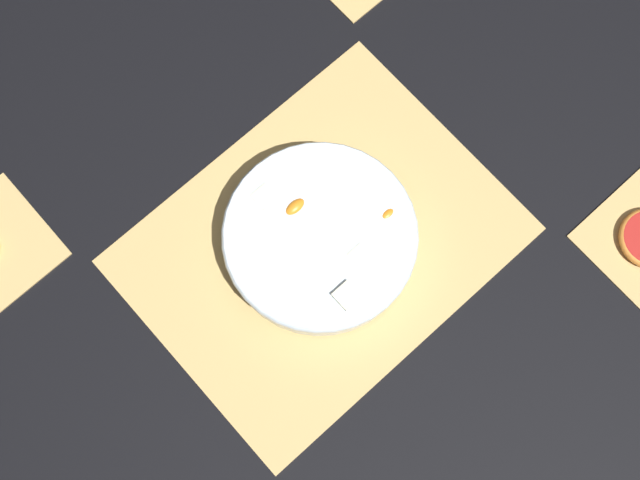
{
  "coord_description": "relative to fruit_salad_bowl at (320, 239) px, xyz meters",
  "views": [
    {
      "loc": [
        -0.19,
        -0.22,
        1.13
      ],
      "look_at": [
        0.0,
        0.0,
        0.03
      ],
      "focal_mm": 50.0,
      "sensor_mm": 36.0,
      "label": 1
    }
  ],
  "objects": [
    {
      "name": "ground_plane",
      "position": [
        0.0,
        0.0,
        -0.04
      ],
      "size": [
        6.0,
        6.0,
        0.0
      ],
      "primitive_type": "plane",
      "color": "black"
    },
    {
      "name": "bamboo_mat_center",
      "position": [
        0.0,
        0.0,
        -0.03
      ],
      "size": [
        0.47,
        0.36,
        0.01
      ],
      "color": "tan",
      "rests_on": "ground_plane"
    },
    {
      "name": "fruit_salad_bowl",
      "position": [
        0.0,
        0.0,
        0.0
      ],
      "size": [
        0.25,
        0.25,
        0.06
      ],
      "color": "silver",
      "rests_on": "bamboo_mat_center"
    }
  ]
}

